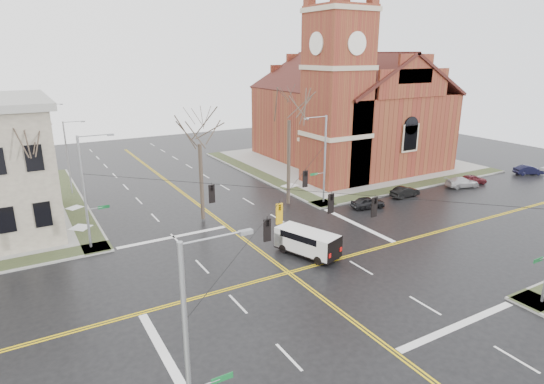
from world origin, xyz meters
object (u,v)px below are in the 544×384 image
parked_car_c (462,182)px  church (346,103)px  parked_car_e (529,170)px  tree_ne (289,114)px  parked_car_d (472,179)px  streetlight_north_a (69,155)px  cargo_van (305,240)px  signal_pole_nw (86,189)px  signal_pole_ne (323,157)px  parked_car_a (368,202)px  parked_car_b (405,192)px  streetlight_north_b (51,129)px  tree_nw_far (29,143)px  signal_pole_sw (192,350)px  tree_nw_near (199,139)px

parked_car_c → church: bearing=28.8°
parked_car_e → tree_ne: size_ratio=0.28×
parked_car_d → church: bearing=36.5°
parked_car_c → parked_car_d: (2.15, 0.24, 0.00)m
church → streetlight_north_a: size_ratio=3.44×
cargo_van → tree_ne: (5.31, 10.92, 8.14)m
signal_pole_nw → parked_car_e: size_ratio=2.47×
cargo_van → tree_ne: tree_ne is taller
signal_pole_ne → parked_car_c: (17.78, -3.28, -4.37)m
church → parked_car_a: church is taller
parked_car_b → tree_ne: size_ratio=0.27×
streetlight_north_b → cargo_van: bearing=-73.7°
parked_car_a → tree_nw_far: bearing=89.7°
parked_car_a → parked_car_e: bearing=-79.0°
signal_pole_nw → signal_pole_sw: size_ratio=1.00×
parked_car_b → signal_pole_nw: bearing=84.0°
church → signal_pole_sw: 51.29m
church → streetlight_north_b: bearing=146.8°
signal_pole_nw → tree_nw_far: 5.50m
signal_pole_nw → parked_car_c: size_ratio=2.24×
church → tree_ne: 20.47m
streetlight_north_b → tree_nw_far: (-4.01, -33.90, 3.99)m
church → parked_car_a: 21.21m
streetlight_north_a → parked_car_e: 55.99m
signal_pole_sw → parked_car_b: size_ratio=2.57×
streetlight_north_a → parked_car_a: size_ratio=2.31×
tree_nw_far → tree_nw_near: tree_nw_far is taller
streetlight_north_b → parked_car_e: streetlight_north_b is taller
signal_pole_ne → parked_car_a: 6.42m
streetlight_north_b → parked_car_a: 47.40m
parked_car_a → parked_car_c: parked_car_a is taller
signal_pole_ne → parked_car_a: (3.13, -3.52, -4.36)m
parked_car_b → cargo_van: bearing=109.7°
parked_car_b → tree_nw_near: tree_nw_near is taller
parked_car_b → tree_nw_far: 36.40m
parked_car_e → tree_nw_far: bearing=107.8°
signal_pole_nw → signal_pole_sw: (0.00, -23.00, 0.00)m
signal_pole_sw → parked_car_e: 56.30m
parked_car_a → streetlight_north_b: bearing=43.6°
signal_pole_ne → tree_nw_near: 12.99m
streetlight_north_a → parked_car_a: bearing=-38.6°
parked_car_a → tree_ne: size_ratio=0.27×
signal_pole_sw → streetlight_north_b: 59.51m
parked_car_c → tree_nw_far: 44.85m
signal_pole_ne → tree_nw_near: bearing=172.9°
parked_car_a → parked_car_c: (14.65, 0.24, -0.01)m
parked_car_a → tree_nw_far: 30.78m
signal_pole_ne → parked_car_a: size_ratio=2.60×
signal_pole_sw → cargo_van: (14.09, 13.54, -3.80)m
church → signal_pole_sw: bearing=-134.8°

